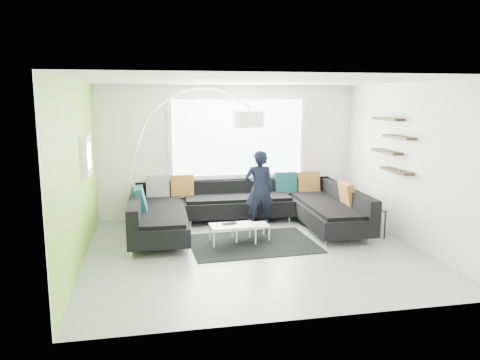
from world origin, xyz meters
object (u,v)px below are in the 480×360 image
Objects in this scene: side_table at (371,223)px; sectional_sofa at (245,210)px; person at (259,190)px; coffee_table at (242,232)px; laptop at (231,224)px; arc_lamp at (133,160)px.

sectional_sofa is at bearing 158.30° from side_table.
side_table is 0.34× the size of person.
side_table reaches higher than coffee_table.
person is (-1.88, 1.00, 0.51)m from side_table.
arc_lamp is at bearing 130.19° from laptop.
laptop is at bearing 175.74° from side_table.
sectional_sofa is at bearing 47.10° from laptop.
coffee_table is 3.20× the size of laptop.
sectional_sofa is 0.71m from coffee_table.
side_table is at bearing -7.41° from coffee_table.
coffee_table is 2.39m from side_table.
arc_lamp is 8.70× the size of laptop.
coffee_table is at bearing -1.36° from laptop.
arc_lamp is 2.50m from person.
side_table is 1.69× the size of laptop.
arc_lamp reaches higher than coffee_table.
arc_lamp is (-1.88, 1.24, 1.20)m from coffee_table.
sectional_sofa is 2.81× the size of person.
sectional_sofa is at bearing -1.39° from arc_lamp.
sectional_sofa is at bearing 71.45° from coffee_table.
arc_lamp is at bearing 160.87° from side_table.
laptop is (-2.59, 0.19, 0.07)m from side_table.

